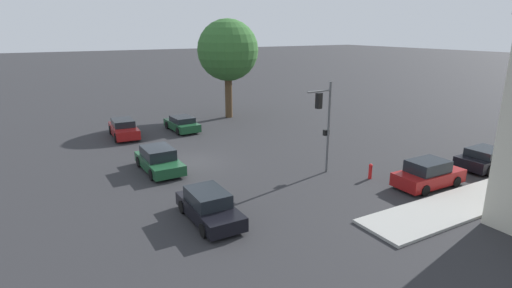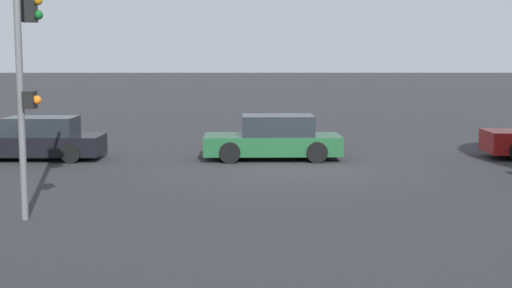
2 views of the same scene
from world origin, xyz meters
The scene contains 10 objects.
ground_plane centered at (0.00, 0.00, 0.00)m, with size 300.00×300.00×0.00m, color #28282B.
street_tree centered at (-11.42, 8.43, 6.46)m, with size 5.82×5.82×9.41m.
traffic_signal centered at (5.77, 6.26, 3.55)m, with size 0.59×1.85×5.53m.
crossing_car_0 centered at (0.45, -2.16, 0.68)m, with size 4.46×2.07×1.45m.
crossing_car_1 centered at (-8.44, 2.50, 0.61)m, with size 4.13×2.07×1.25m.
crossing_car_2 centered at (-8.84, -2.30, 0.68)m, with size 4.54×2.05×1.42m.
crossing_car_3 centered at (8.14, -2.14, 0.65)m, with size 4.26×1.88×1.39m.
parked_car_0 centered at (10.43, 10.01, 0.71)m, with size 1.89×4.15×1.53m.
parked_car_1 centered at (10.24, 15.76, 0.64)m, with size 2.13×4.08×1.31m.
fire_hydrant centered at (7.99, 8.11, 0.49)m, with size 0.22×0.22×0.92m.
Camera 1 is at (23.68, -8.54, 8.43)m, focal length 28.00 mm.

